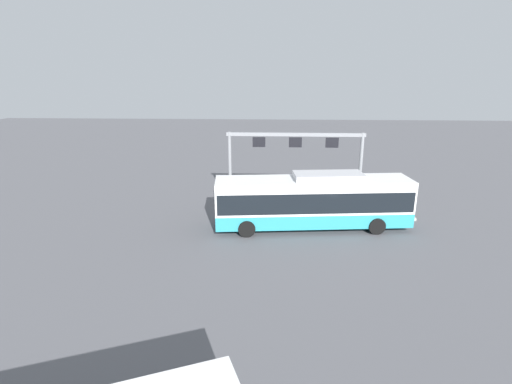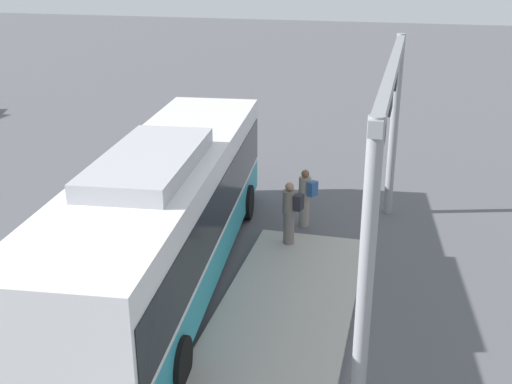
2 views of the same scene
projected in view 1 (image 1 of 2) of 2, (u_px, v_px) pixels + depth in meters
The scene contains 7 objects.
ground_plane at pixel (311, 228), 24.19m from camera, with size 120.00×120.00×0.00m, color #56565B.
platform_curb at pixel (335, 211), 26.86m from camera, with size 10.00×2.80×0.16m, color #B2ADA3.
bus_main at pixel (313, 200), 23.67m from camera, with size 11.89×3.71×3.46m.
person_boarding at pixel (272, 199), 26.28m from camera, with size 0.40×0.57×1.67m.
person_waiting_near at pixel (250, 200), 26.53m from camera, with size 0.52×0.60×1.67m.
platform_sign_gantry at pixel (295, 153), 27.65m from camera, with size 9.69×0.24×5.20m.
trash_bin at pixel (389, 206), 26.30m from camera, with size 0.52×0.52×0.90m, color #2D5133.
Camera 1 is at (2.30, 22.67, 9.09)m, focal length 27.51 mm.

